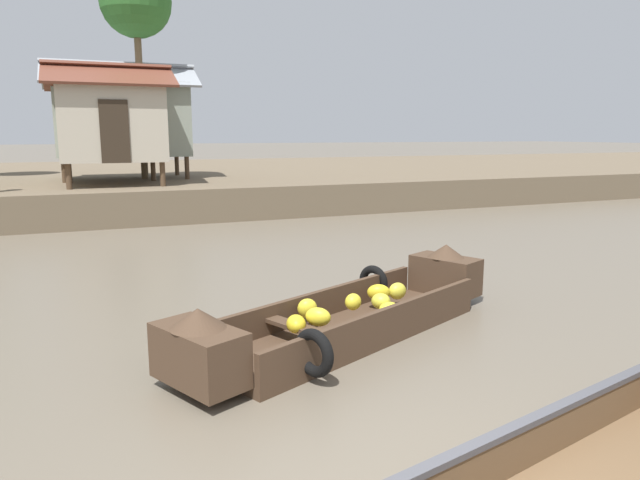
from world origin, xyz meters
TOP-DOWN VIEW (x-y plane):
  - ground_plane at (0.00, 10.00)m, footprint 300.00×300.00m
  - riverbank_strip at (0.00, 24.04)m, footprint 160.00×20.00m
  - banana_boat at (1.04, 3.84)m, footprint 5.10×3.03m
  - stilt_house_mid_right at (-0.98, 16.71)m, footprint 3.73×3.24m
  - stilt_house_right at (-0.47, 19.24)m, footprint 5.06×3.11m
  - palm_tree_near at (0.16, 18.94)m, footprint 2.40×2.40m

SIDE VIEW (x-z plane):
  - ground_plane at x=0.00m, z-range 0.00..0.00m
  - banana_boat at x=1.04m, z-range -0.15..0.74m
  - riverbank_strip at x=0.00m, z-range 0.00..1.00m
  - stilt_house_mid_right at x=-0.98m, z-range 1.13..4.81m
  - stilt_house_right at x=-0.47m, z-range 1.12..5.13m
  - palm_tree_near at x=0.16m, z-range 3.31..10.49m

